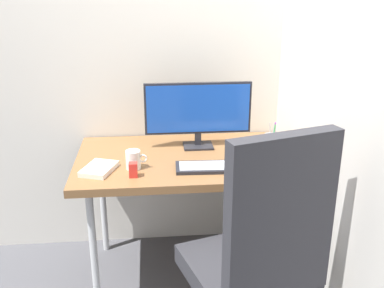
{
  "coord_description": "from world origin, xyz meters",
  "views": [
    {
      "loc": [
        -0.2,
        -2.32,
        1.68
      ],
      "look_at": [
        0.02,
        -0.08,
        0.85
      ],
      "focal_mm": 42.03,
      "sensor_mm": 36.0,
      "label": 1
    }
  ],
  "objects_px": {
    "coffee_mug": "(134,160)",
    "pen_holder": "(271,141)",
    "mouse": "(287,164)",
    "notebook": "(99,169)",
    "office_chair": "(259,253)",
    "keyboard": "(221,167)",
    "desk_clamp_accessory": "(133,170)",
    "monitor": "(198,111)"
  },
  "relations": [
    {
      "from": "coffee_mug",
      "to": "pen_holder",
      "type": "bearing_deg",
      "value": 15.06
    },
    {
      "from": "mouse",
      "to": "notebook",
      "type": "height_order",
      "value": "mouse"
    },
    {
      "from": "pen_holder",
      "to": "notebook",
      "type": "bearing_deg",
      "value": -166.67
    },
    {
      "from": "office_chair",
      "to": "keyboard",
      "type": "distance_m",
      "value": 0.56
    },
    {
      "from": "notebook",
      "to": "mouse",
      "type": "bearing_deg",
      "value": 16.52
    },
    {
      "from": "notebook",
      "to": "desk_clamp_accessory",
      "type": "xyz_separation_m",
      "value": [
        0.18,
        -0.09,
        0.02
      ]
    },
    {
      "from": "coffee_mug",
      "to": "mouse",
      "type": "bearing_deg",
      "value": -5.35
    },
    {
      "from": "notebook",
      "to": "pen_holder",
      "type": "bearing_deg",
      "value": 33.25
    },
    {
      "from": "notebook",
      "to": "coffee_mug",
      "type": "bearing_deg",
      "value": 25.28
    },
    {
      "from": "office_chair",
      "to": "coffee_mug",
      "type": "xyz_separation_m",
      "value": [
        -0.54,
        0.57,
        0.22
      ]
    },
    {
      "from": "notebook",
      "to": "coffee_mug",
      "type": "distance_m",
      "value": 0.18
    },
    {
      "from": "monitor",
      "to": "desk_clamp_accessory",
      "type": "height_order",
      "value": "monitor"
    },
    {
      "from": "office_chair",
      "to": "mouse",
      "type": "bearing_deg",
      "value": 62.3
    },
    {
      "from": "notebook",
      "to": "desk_clamp_accessory",
      "type": "relative_size",
      "value": 2.71
    },
    {
      "from": "desk_clamp_accessory",
      "to": "coffee_mug",
      "type": "bearing_deg",
      "value": 90.06
    },
    {
      "from": "monitor",
      "to": "notebook",
      "type": "distance_m",
      "value": 0.66
    },
    {
      "from": "keyboard",
      "to": "desk_clamp_accessory",
      "type": "height_order",
      "value": "desk_clamp_accessory"
    },
    {
      "from": "office_chair",
      "to": "notebook",
      "type": "relative_size",
      "value": 5.76
    },
    {
      "from": "coffee_mug",
      "to": "keyboard",
      "type": "bearing_deg",
      "value": -5.64
    },
    {
      "from": "keyboard",
      "to": "notebook",
      "type": "height_order",
      "value": "notebook"
    },
    {
      "from": "mouse",
      "to": "pen_holder",
      "type": "xyz_separation_m",
      "value": [
        -0.01,
        0.29,
        0.03
      ]
    },
    {
      "from": "keyboard",
      "to": "desk_clamp_accessory",
      "type": "xyz_separation_m",
      "value": [
        -0.45,
        -0.06,
        0.03
      ]
    },
    {
      "from": "coffee_mug",
      "to": "desk_clamp_accessory",
      "type": "height_order",
      "value": "coffee_mug"
    },
    {
      "from": "office_chair",
      "to": "keyboard",
      "type": "xyz_separation_m",
      "value": [
        -0.08,
        0.52,
        0.18
      ]
    },
    {
      "from": "pen_holder",
      "to": "monitor",
      "type": "bearing_deg",
      "value": 168.0
    },
    {
      "from": "pen_holder",
      "to": "desk_clamp_accessory",
      "type": "height_order",
      "value": "pen_holder"
    },
    {
      "from": "office_chair",
      "to": "mouse",
      "type": "distance_m",
      "value": 0.59
    },
    {
      "from": "notebook",
      "to": "coffee_mug",
      "type": "relative_size",
      "value": 1.81
    },
    {
      "from": "mouse",
      "to": "monitor",
      "type": "bearing_deg",
      "value": 120.3
    },
    {
      "from": "office_chair",
      "to": "pen_holder",
      "type": "bearing_deg",
      "value": 72.36
    },
    {
      "from": "pen_holder",
      "to": "desk_clamp_accessory",
      "type": "bearing_deg",
      "value": -158.17
    },
    {
      "from": "notebook",
      "to": "coffee_mug",
      "type": "xyz_separation_m",
      "value": [
        0.18,
        0.02,
        0.04
      ]
    },
    {
      "from": "pen_holder",
      "to": "coffee_mug",
      "type": "relative_size",
      "value": 1.5
    },
    {
      "from": "monitor",
      "to": "mouse",
      "type": "distance_m",
      "value": 0.6
    },
    {
      "from": "office_chair",
      "to": "coffee_mug",
      "type": "bearing_deg",
      "value": 133.45
    },
    {
      "from": "office_chair",
      "to": "mouse",
      "type": "relative_size",
      "value": 13.77
    },
    {
      "from": "notebook",
      "to": "monitor",
      "type": "bearing_deg",
      "value": 50.02
    },
    {
      "from": "monitor",
      "to": "coffee_mug",
      "type": "height_order",
      "value": "monitor"
    },
    {
      "from": "pen_holder",
      "to": "coffee_mug",
      "type": "height_order",
      "value": "pen_holder"
    },
    {
      "from": "office_chair",
      "to": "keyboard",
      "type": "height_order",
      "value": "office_chair"
    },
    {
      "from": "notebook",
      "to": "desk_clamp_accessory",
      "type": "height_order",
      "value": "desk_clamp_accessory"
    },
    {
      "from": "keyboard",
      "to": "desk_clamp_accessory",
      "type": "relative_size",
      "value": 6.46
    }
  ]
}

